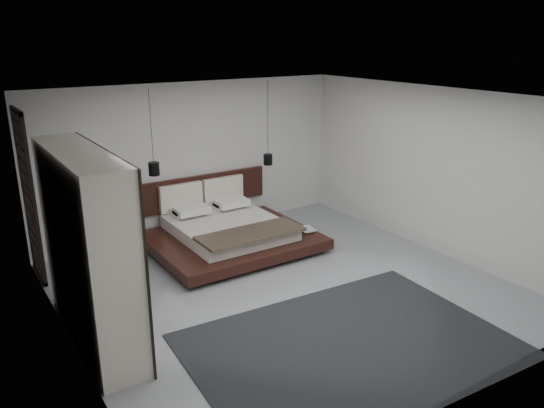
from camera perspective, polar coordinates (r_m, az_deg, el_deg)
floor at (r=7.97m, az=1.36°, el=-9.06°), size 6.00×6.00×0.00m
ceiling at (r=7.15m, az=1.53°, el=11.37°), size 6.00×6.00×0.00m
wall_back at (r=9.97m, az=-8.45°, el=4.87°), size 6.00×0.00×6.00m
wall_front at (r=5.42m, az=19.95°, el=-7.33°), size 6.00×0.00×6.00m
wall_left at (r=6.33m, az=-21.55°, el=-3.88°), size 0.00×6.00×6.00m
wall_right at (r=9.42m, az=16.65°, el=3.55°), size 0.00×6.00×6.00m
lattice_screen at (r=8.67m, az=-24.69°, el=0.75°), size 0.05×0.90×2.60m
bed at (r=9.40m, az=-4.77°, el=-2.92°), size 2.73×2.37×1.07m
book_lower at (r=9.46m, az=3.11°, el=-2.87°), size 0.21×0.27×0.02m
book_upper at (r=9.41m, az=3.12°, el=-2.81°), size 0.29×0.36×0.02m
pendant_left at (r=8.97m, az=-12.58°, el=3.75°), size 0.18×0.18×1.43m
pendant_right at (r=9.98m, az=-0.44°, el=4.87°), size 0.17×0.17×1.55m
wardrobe at (r=6.63m, az=-19.16°, el=-4.61°), size 0.57×2.42×2.37m
rug at (r=6.70m, az=8.43°, el=-14.85°), size 3.96×2.94×0.02m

